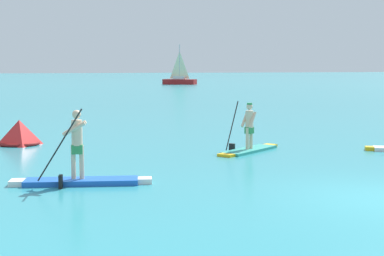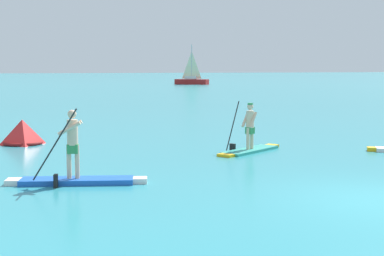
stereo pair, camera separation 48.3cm
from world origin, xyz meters
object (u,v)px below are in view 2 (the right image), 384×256
at_px(paddleboarder_near_left, 75,170).
at_px(race_marker_buoy, 22,134).
at_px(sailboat_right_horizon, 192,79).
at_px(paddleboarder_mid_center, 249,141).

xyz_separation_m(paddleboarder_near_left, race_marker_buoy, (-1.27, 7.76, 0.06)).
distance_m(paddleboarder_near_left, sailboat_right_horizon, 75.81).
bearing_deg(race_marker_buoy, paddleboarder_near_left, -80.69).
bearing_deg(paddleboarder_near_left, race_marker_buoy, -68.55).
bearing_deg(paddleboarder_mid_center, race_marker_buoy, -64.78).
xyz_separation_m(paddleboarder_mid_center, sailboat_right_horizon, (17.21, 68.35, 0.40)).
bearing_deg(sailboat_right_horizon, paddleboarder_near_left, -70.28).
relative_size(paddleboarder_near_left, sailboat_right_horizon, 0.56).
height_order(paddleboarder_near_left, paddleboarder_mid_center, paddleboarder_near_left).
bearing_deg(paddleboarder_mid_center, sailboat_right_horizon, -140.44).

